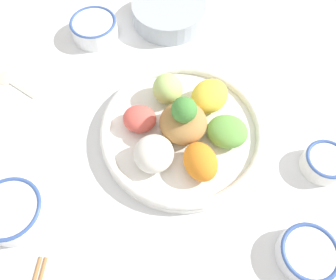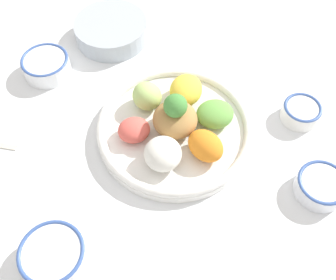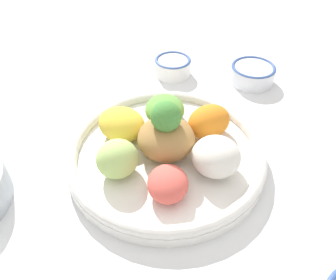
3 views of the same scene
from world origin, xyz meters
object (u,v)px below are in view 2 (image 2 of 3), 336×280
object	(u,v)px
sauce_bowl_dark	(301,112)
salad_platter	(175,126)
rice_bowl_blue	(53,255)
side_serving_bowl	(111,29)
rice_bowl_plain	(46,65)
sauce_bowl_red	(321,186)

from	to	relation	value
sauce_bowl_dark	salad_platter	bearing A→B (deg)	-94.31
rice_bowl_blue	side_serving_bowl	size ratio (longest dim) A/B	0.63
sauce_bowl_dark	side_serving_bowl	world-z (taller)	side_serving_bowl
side_serving_bowl	salad_platter	bearing A→B (deg)	14.91
salad_platter	rice_bowl_blue	distance (m)	0.36
salad_platter	rice_bowl_plain	xyz separation A→B (m)	(-0.25, -0.26, -0.00)
sauce_bowl_red	side_serving_bowl	xyz separation A→B (m)	(-0.54, -0.34, 0.01)
rice_bowl_plain	side_serving_bowl	size ratio (longest dim) A/B	0.61
salad_platter	rice_bowl_plain	bearing A→B (deg)	-133.54
sauce_bowl_red	side_serving_bowl	bearing A→B (deg)	-148.04
sauce_bowl_dark	sauce_bowl_red	bearing A→B (deg)	-11.64
sauce_bowl_dark	side_serving_bowl	size ratio (longest dim) A/B	0.45
sauce_bowl_red	salad_platter	bearing A→B (deg)	-129.35
sauce_bowl_dark	rice_bowl_plain	size ratio (longest dim) A/B	0.74
rice_bowl_blue	sauce_bowl_dark	xyz separation A→B (m)	(-0.20, 0.57, -0.00)
sauce_bowl_red	rice_bowl_blue	bearing A→B (deg)	-87.73
rice_bowl_blue	rice_bowl_plain	distance (m)	0.48
salad_platter	rice_bowl_plain	size ratio (longest dim) A/B	2.98
sauce_bowl_red	sauce_bowl_dark	distance (m)	0.19
sauce_bowl_red	rice_bowl_blue	size ratio (longest dim) A/B	0.85
sauce_bowl_dark	rice_bowl_plain	xyz separation A→B (m)	(-0.27, -0.55, 0.00)
salad_platter	side_serving_bowl	size ratio (longest dim) A/B	1.81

